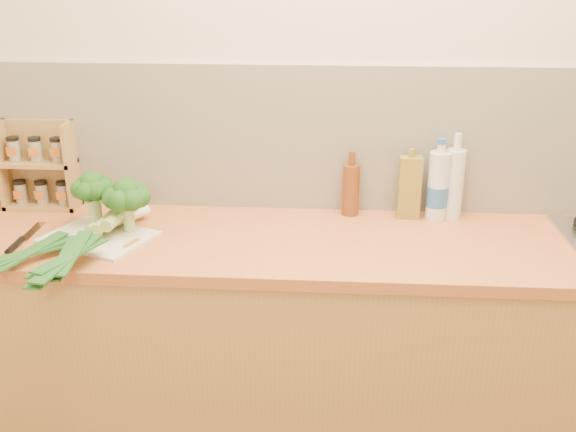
% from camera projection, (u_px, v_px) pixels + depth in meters
% --- Properties ---
extents(room_shell, '(3.50, 3.50, 3.50)m').
position_uv_depth(room_shell, '(350.00, 140.00, 2.34)').
color(room_shell, beige).
rests_on(room_shell, ground).
extents(counter, '(3.20, 0.62, 0.90)m').
position_uv_depth(counter, '(344.00, 352.00, 2.34)').
color(counter, '#AA8246').
rests_on(counter, ground).
extents(chopping_board, '(0.41, 0.36, 0.01)m').
position_uv_depth(chopping_board, '(99.00, 237.00, 2.18)').
color(chopping_board, beige).
rests_on(chopping_board, counter).
extents(broccoli_left, '(0.15, 0.15, 0.20)m').
position_uv_depth(broccoli_left, '(92.00, 189.00, 2.22)').
color(broccoli_left, '#9DB76A').
rests_on(broccoli_left, chopping_board).
extents(broccoli_right, '(0.16, 0.16, 0.19)m').
position_uv_depth(broccoli_right, '(127.00, 196.00, 2.17)').
color(broccoli_right, '#9DB76A').
rests_on(broccoli_right, chopping_board).
extents(leek_front, '(0.41, 0.58, 0.04)m').
position_uv_depth(leek_front, '(87.00, 231.00, 2.15)').
color(leek_front, white).
rests_on(leek_front, chopping_board).
extents(leek_mid, '(0.12, 0.68, 0.04)m').
position_uv_depth(leek_mid, '(96.00, 230.00, 2.11)').
color(leek_mid, white).
rests_on(leek_mid, chopping_board).
extents(leek_back, '(0.15, 0.68, 0.04)m').
position_uv_depth(leek_back, '(106.00, 226.00, 2.10)').
color(leek_back, white).
rests_on(leek_back, chopping_board).
extents(chefs_knife, '(0.04, 0.28, 0.02)m').
position_uv_depth(chefs_knife, '(19.00, 242.00, 2.14)').
color(chefs_knife, silver).
rests_on(chefs_knife, counter).
extents(spice_rack, '(0.28, 0.11, 0.33)m').
position_uv_depth(spice_rack, '(40.00, 170.00, 2.42)').
color(spice_rack, '#A97E48').
rests_on(spice_rack, counter).
extents(oil_tin, '(0.08, 0.05, 0.26)m').
position_uv_depth(oil_tin, '(409.00, 187.00, 2.32)').
color(oil_tin, olive).
rests_on(oil_tin, counter).
extents(glass_bottle, '(0.07, 0.07, 0.32)m').
position_uv_depth(glass_bottle, '(454.00, 183.00, 2.31)').
color(glass_bottle, silver).
rests_on(glass_bottle, counter).
extents(amber_bottle, '(0.06, 0.06, 0.24)m').
position_uv_depth(amber_bottle, '(351.00, 188.00, 2.36)').
color(amber_bottle, brown).
rests_on(amber_bottle, counter).
extents(water_bottle, '(0.08, 0.08, 0.28)m').
position_uv_depth(water_bottle, '(438.00, 188.00, 2.31)').
color(water_bottle, silver).
rests_on(water_bottle, counter).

